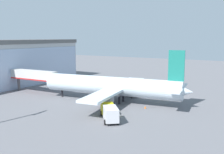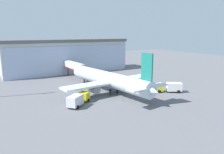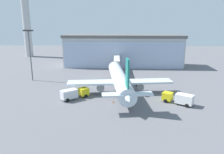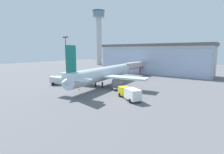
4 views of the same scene
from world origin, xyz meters
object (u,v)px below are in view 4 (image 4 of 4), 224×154
(jet_bridge, at_px, (135,66))
(airplane, at_px, (102,74))
(control_tower, at_px, (99,31))
(apron_light_mast, at_px, (66,52))
(catering_truck, at_px, (61,80))
(safety_cone_wingtip, at_px, (151,91))
(safety_cone_nose, at_px, (79,89))
(fuel_truck, at_px, (130,93))
(baggage_cart, at_px, (116,88))

(jet_bridge, bearing_deg, airplane, -178.15)
(control_tower, relative_size, apron_light_mast, 2.35)
(apron_light_mast, bearing_deg, catering_truck, -43.89)
(safety_cone_wingtip, bearing_deg, safety_cone_nose, -151.43)
(airplane, xyz_separation_m, safety_cone_wingtip, (15.45, 0.73, -3.32))
(control_tower, relative_size, fuel_truck, 5.35)
(catering_truck, bearing_deg, jet_bridge, 31.40)
(fuel_truck, height_order, safety_cone_wingtip, fuel_truck)
(control_tower, height_order, safety_cone_nose, control_tower)
(airplane, relative_size, fuel_truck, 4.83)
(airplane, relative_size, safety_cone_nose, 64.31)
(catering_truck, xyz_separation_m, safety_cone_wingtip, (27.07, 6.78, -1.19))
(jet_bridge, xyz_separation_m, airplane, (1.41, -23.37, -0.85))
(safety_cone_nose, bearing_deg, airplane, 80.18)
(control_tower, xyz_separation_m, fuel_truck, (65.44, -68.89, -23.03))
(baggage_cart, height_order, safety_cone_nose, baggage_cart)
(jet_bridge, height_order, catering_truck, jet_bridge)
(safety_cone_nose, bearing_deg, jet_bridge, 89.91)
(jet_bridge, distance_m, catering_truck, 31.28)
(catering_truck, bearing_deg, fuel_truck, -44.75)
(baggage_cart, distance_m, safety_cone_wingtip, 9.48)
(airplane, xyz_separation_m, catering_truck, (-11.62, -6.05, -2.12))
(catering_truck, height_order, fuel_truck, same)
(apron_light_mast, distance_m, catering_truck, 26.17)
(control_tower, distance_m, safety_cone_wingtip, 92.65)
(jet_bridge, xyz_separation_m, control_tower, (-49.72, 37.07, 20.06))
(apron_light_mast, relative_size, safety_cone_wingtip, 30.36)
(control_tower, xyz_separation_m, catering_truck, (39.51, -66.49, -23.03))
(baggage_cart, bearing_deg, safety_cone_nose, 79.81)
(baggage_cart, bearing_deg, apron_light_mast, 22.02)
(airplane, xyz_separation_m, safety_cone_nose, (-1.47, -8.48, -3.32))
(jet_bridge, height_order, baggage_cart, jet_bridge)
(jet_bridge, distance_m, baggage_cart, 27.27)
(jet_bridge, xyz_separation_m, safety_cone_nose, (-0.05, -31.85, -4.17))
(apron_light_mast, height_order, airplane, apron_light_mast)
(apron_light_mast, distance_m, safety_cone_wingtip, 47.09)
(jet_bridge, relative_size, control_tower, 0.38)
(catering_truck, height_order, safety_cone_nose, catering_truck)
(control_tower, bearing_deg, jet_bridge, -36.71)
(safety_cone_nose, bearing_deg, catering_truck, 166.54)
(jet_bridge, bearing_deg, catering_truck, 159.25)
(apron_light_mast, bearing_deg, control_tower, 113.73)
(airplane, bearing_deg, safety_cone_wingtip, -94.58)
(control_tower, xyz_separation_m, airplane, (51.13, -60.44, -20.91))
(apron_light_mast, bearing_deg, safety_cone_wingtip, -13.00)
(airplane, bearing_deg, control_tower, 32.95)
(airplane, relative_size, safety_cone_wingtip, 64.31)
(safety_cone_nose, xyz_separation_m, safety_cone_wingtip, (16.91, 9.21, 0.00))
(airplane, distance_m, catering_truck, 13.27)
(catering_truck, distance_m, safety_cone_nose, 10.51)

